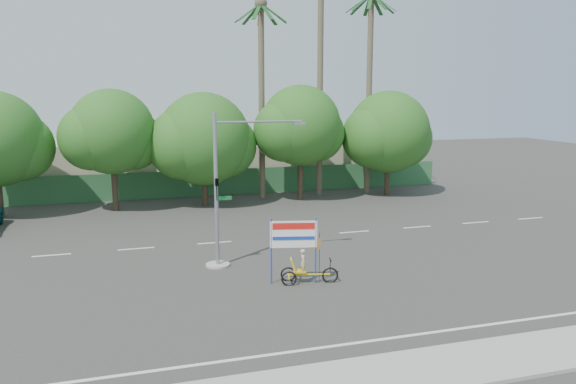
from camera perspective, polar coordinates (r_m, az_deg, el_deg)
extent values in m
plane|color=#33302D|center=(23.00, 0.81, -9.89)|extent=(120.00, 120.00, 0.00)
cube|color=gray|center=(16.59, 9.02, -18.16)|extent=(50.00, 2.40, 0.12)
cube|color=#336B3D|center=(43.15, -7.79, 0.94)|extent=(38.00, 0.08, 2.00)
cube|color=beige|center=(47.09, -20.81, 2.37)|extent=(12.00, 8.00, 4.00)
cube|color=beige|center=(49.17, 0.62, 3.11)|extent=(14.00, 8.00, 3.60)
sphere|color=#285A1A|center=(39.53, -25.62, 4.15)|extent=(4.32, 4.32, 4.32)
cylinder|color=#473828|center=(39.06, -17.20, 0.89)|extent=(0.40, 0.40, 3.74)
sphere|color=#285A1A|center=(38.68, -17.46, 5.87)|extent=(5.60, 5.60, 5.60)
sphere|color=#285A1A|center=(39.03, -15.56, 5.12)|extent=(4.03, 4.03, 4.03)
sphere|color=#285A1A|center=(38.49, -19.32, 5.23)|extent=(4.26, 4.26, 4.26)
cylinder|color=#473828|center=(39.48, -8.45, 1.01)|extent=(0.40, 0.40, 3.30)
sphere|color=#285A1A|center=(39.11, -8.57, 5.35)|extent=(6.40, 6.40, 6.40)
sphere|color=#285A1A|center=(39.68, -6.54, 4.71)|extent=(4.61, 4.61, 4.61)
sphere|color=#285A1A|center=(38.72, -10.62, 4.80)|extent=(4.86, 4.86, 4.86)
cylinder|color=#473828|center=(41.00, 1.27, 1.87)|extent=(0.40, 0.40, 3.87)
sphere|color=#285A1A|center=(40.64, 1.29, 6.78)|extent=(5.80, 5.80, 5.80)
sphere|color=#285A1A|center=(41.38, 2.88, 5.98)|extent=(4.18, 4.18, 4.18)
sphere|color=#285A1A|center=(40.04, -0.39, 6.23)|extent=(4.41, 4.41, 4.41)
cylinder|color=#473828|center=(43.68, 10.04, 1.94)|extent=(0.40, 0.40, 3.43)
sphere|color=#285A1A|center=(43.34, 10.17, 6.02)|extent=(6.20, 6.20, 6.20)
sphere|color=#285A1A|center=(44.29, 11.59, 5.36)|extent=(4.46, 4.46, 4.46)
sphere|color=#285A1A|center=(42.53, 8.62, 5.57)|extent=(4.71, 4.71, 4.71)
cylinder|color=#70604C|center=(42.63, 3.28, 11.03)|extent=(0.44, 0.44, 17.00)
cylinder|color=#70604C|center=(44.15, 8.22, 9.62)|extent=(0.44, 0.44, 15.00)
cube|color=#1C4C21|center=(45.01, 9.60, 18.33)|extent=(1.91, 0.28, 1.36)
cube|color=#1C4C21|center=(45.46, 8.98, 18.26)|extent=(1.65, 1.44, 1.36)
cube|color=#1C4C21|center=(45.52, 8.13, 18.27)|extent=(0.61, 1.93, 1.36)
cube|color=#1C4C21|center=(45.16, 7.42, 18.36)|extent=(1.20, 1.80, 1.36)
cube|color=#1C4C21|center=(44.55, 7.18, 18.47)|extent=(1.89, 0.92, 1.36)
cube|color=#1C4C21|center=(43.96, 7.54, 18.58)|extent=(1.89, 0.92, 1.36)
cube|color=#1C4C21|center=(43.68, 8.34, 18.61)|extent=(1.20, 1.80, 1.36)
cube|color=#1C4C21|center=(43.85, 9.20, 18.56)|extent=(0.61, 1.93, 1.36)
cube|color=#1C4C21|center=(44.38, 9.69, 18.44)|extent=(1.65, 1.44, 1.36)
cylinder|color=#70604C|center=(41.33, -2.69, 8.98)|extent=(0.44, 0.44, 14.00)
sphere|color=#70604C|center=(41.76, -2.78, 18.62)|extent=(0.90, 0.90, 0.90)
cube|color=#1C4C21|center=(41.90, -1.46, 17.69)|extent=(1.91, 0.28, 1.36)
cube|color=#1C4C21|center=(42.43, -1.99, 17.60)|extent=(1.65, 1.44, 1.36)
cube|color=#1C4C21|center=(42.60, -2.86, 17.56)|extent=(0.61, 1.93, 1.36)
cube|color=#1C4C21|center=(42.35, -3.70, 17.60)|extent=(1.20, 1.80, 1.36)
cube|color=#1C4C21|center=(41.78, -4.12, 17.69)|extent=(1.89, 0.92, 1.36)
cube|color=#1C4C21|center=(41.15, -3.91, 17.81)|extent=(1.89, 0.92, 1.36)
cube|color=#1C4C21|center=(40.77, -3.16, 17.89)|extent=(1.20, 1.80, 1.36)
cube|color=#1C4C21|center=(40.82, -2.21, 17.89)|extent=(0.61, 1.93, 1.36)
cube|color=#1C4C21|center=(41.27, -1.54, 17.81)|extent=(1.65, 1.44, 1.36)
cylinder|color=gray|center=(26.13, -7.14, -7.36)|extent=(1.10, 1.10, 0.10)
cylinder|color=gray|center=(25.30, -7.32, 0.11)|extent=(0.18, 0.18, 7.00)
cylinder|color=gray|center=(25.35, -2.98, 7.15)|extent=(4.00, 0.10, 0.10)
cube|color=gray|center=(25.87, 1.15, 7.00)|extent=(0.55, 0.20, 0.12)
imported|color=black|center=(25.07, -7.24, 0.25)|extent=(0.16, 0.20, 1.00)
cube|color=#14662D|center=(25.42, -6.52, -0.62)|extent=(0.70, 0.04, 0.18)
torus|color=black|center=(23.78, 4.30, -8.44)|extent=(0.69, 0.24, 0.69)
torus|color=black|center=(23.90, 0.02, -8.37)|extent=(0.65, 0.22, 0.65)
torus|color=black|center=(23.36, 0.10, -8.82)|extent=(0.65, 0.22, 0.65)
cube|color=yellow|center=(23.67, 2.19, -8.36)|extent=(1.71, 0.46, 0.06)
cube|color=yellow|center=(23.62, 0.06, -8.54)|extent=(0.20, 0.61, 0.05)
cube|color=yellow|center=(23.59, 1.19, -8.05)|extent=(0.60, 0.54, 0.06)
cube|color=yellow|center=(23.48, 0.51, -7.40)|extent=(0.33, 0.47, 0.55)
cylinder|color=black|center=(23.66, 4.31, -7.50)|extent=(0.04, 0.04, 0.56)
cube|color=black|center=(23.57, 4.32, -6.86)|extent=(0.15, 0.46, 0.04)
imported|color=#CCB284|center=(23.48, 1.57, -7.14)|extent=(0.35, 0.45, 1.11)
cylinder|color=blue|center=(23.27, -1.71, -6.07)|extent=(0.07, 0.07, 2.76)
cylinder|color=blue|center=(23.39, 2.83, -5.99)|extent=(0.07, 0.07, 2.76)
cube|color=white|center=(23.12, 0.57, -4.32)|extent=(1.91, 0.50, 1.13)
cube|color=red|center=(23.00, 0.58, -3.48)|extent=(1.70, 0.42, 0.27)
cube|color=blue|center=(23.12, 0.58, -4.72)|extent=(1.70, 0.42, 0.14)
cylinder|color=black|center=(23.49, 3.20, -6.70)|extent=(0.02, 0.02, 2.15)
cube|color=red|center=(23.27, 2.34, -5.15)|extent=(0.89, 0.23, 0.67)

